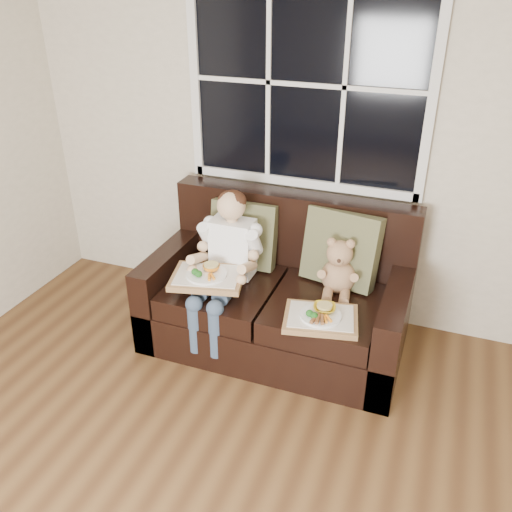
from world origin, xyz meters
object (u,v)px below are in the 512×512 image
at_px(tray_left, 208,276).
at_px(tray_right, 321,317).
at_px(child, 227,254).
at_px(teddy_bear, 338,270).
at_px(loveseat, 279,299).

bearing_deg(tray_left, tray_right, -17.30).
distance_m(child, teddy_bear, 0.73).
distance_m(loveseat, child, 0.49).
bearing_deg(teddy_bear, child, -177.03).
distance_m(tray_left, tray_right, 0.77).
height_order(tray_left, tray_right, tray_left).
distance_m(teddy_bear, tray_right, 0.39).
bearing_deg(teddy_bear, tray_left, -165.84).
xyz_separation_m(teddy_bear, tray_right, (-0.01, -0.37, -0.12)).
relative_size(tray_left, tray_right, 1.06).
height_order(loveseat, tray_right, loveseat).
height_order(child, teddy_bear, child).
bearing_deg(child, loveseat, 20.66).
height_order(loveseat, tray_left, loveseat).
relative_size(teddy_bear, tray_right, 0.80).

